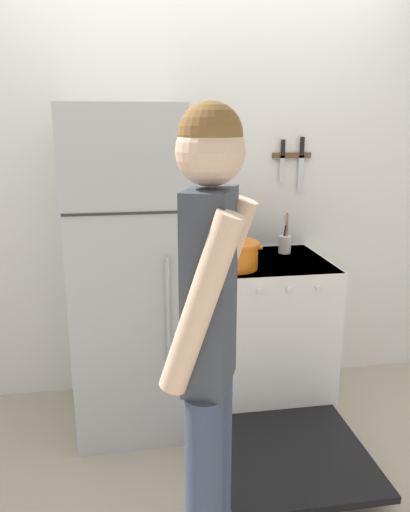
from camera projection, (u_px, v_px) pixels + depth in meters
name	position (u px, v px, depth m)	size (l,w,h in m)	color
ground_plane	(199.00, 379.00, 3.33)	(14.00, 14.00, 0.00)	#B2A893
wall_back	(197.00, 188.00, 3.03)	(10.00, 0.06, 2.55)	silver
refrigerator	(128.00, 272.00, 2.71)	(0.59, 0.72, 1.75)	#B7BABF
stove_range	(258.00, 337.00, 2.92)	(0.78, 1.36, 0.90)	white
dutch_oven_pot	(233.00, 255.00, 2.67)	(0.32, 0.28, 0.17)	orange
tea_kettle	(226.00, 244.00, 2.92)	(0.23, 0.19, 0.23)	silver
utensil_jar	(285.00, 243.00, 2.98)	(0.07, 0.07, 0.24)	silver
person	(210.00, 344.00, 1.58)	(0.36, 0.42, 1.72)	#38425B
wall_knife_strip	(292.00, 156.00, 3.02)	(0.24, 0.03, 0.33)	brown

